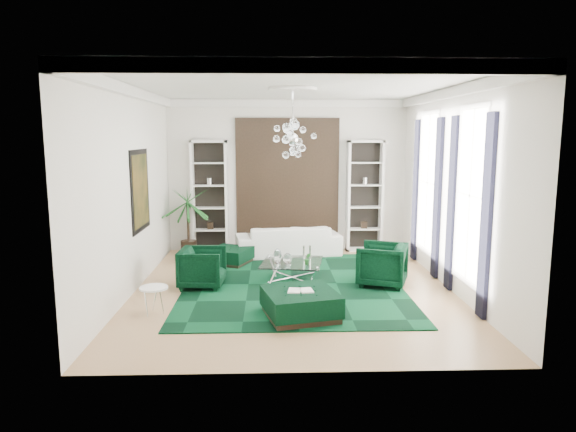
{
  "coord_description": "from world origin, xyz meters",
  "views": [
    {
      "loc": [
        -0.41,
        -9.49,
        2.92
      ],
      "look_at": [
        -0.08,
        0.5,
        1.34
      ],
      "focal_mm": 32.0,
      "sensor_mm": 36.0,
      "label": 1
    }
  ],
  "objects_px": {
    "ottoman_side": "(231,256)",
    "ottoman_front": "(300,304)",
    "armchair_right": "(382,265)",
    "coffee_table": "(292,271)",
    "side_table": "(154,301)",
    "sofa": "(288,240)",
    "palm": "(188,212)",
    "armchair_left": "(202,268)"
  },
  "relations": [
    {
      "from": "armchair_right",
      "to": "ottoman_side",
      "type": "distance_m",
      "value": 3.59
    },
    {
      "from": "sofa",
      "to": "coffee_table",
      "type": "distance_m",
      "value": 2.31
    },
    {
      "from": "coffee_table",
      "to": "ottoman_front",
      "type": "xyz_separation_m",
      "value": [
        0.05,
        -2.1,
        0.02
      ]
    },
    {
      "from": "coffee_table",
      "to": "side_table",
      "type": "bearing_deg",
      "value": -141.79
    },
    {
      "from": "ottoman_side",
      "to": "ottoman_front",
      "type": "distance_m",
      "value": 3.82
    },
    {
      "from": "armchair_left",
      "to": "ottoman_side",
      "type": "distance_m",
      "value": 1.85
    },
    {
      "from": "armchair_right",
      "to": "palm",
      "type": "xyz_separation_m",
      "value": [
        -4.2,
        2.75,
        0.65
      ]
    },
    {
      "from": "coffee_table",
      "to": "side_table",
      "type": "distance_m",
      "value": 2.99
    },
    {
      "from": "sofa",
      "to": "armchair_right",
      "type": "height_order",
      "value": "armchair_right"
    },
    {
      "from": "armchair_left",
      "to": "palm",
      "type": "bearing_deg",
      "value": 18.06
    },
    {
      "from": "side_table",
      "to": "palm",
      "type": "relative_size",
      "value": 0.22
    },
    {
      "from": "sofa",
      "to": "side_table",
      "type": "bearing_deg",
      "value": 51.61
    },
    {
      "from": "sofa",
      "to": "ottoman_side",
      "type": "relative_size",
      "value": 3.03
    },
    {
      "from": "armchair_right",
      "to": "coffee_table",
      "type": "xyz_separation_m",
      "value": [
        -1.75,
        0.35,
        -0.22
      ]
    },
    {
      "from": "armchair_right",
      "to": "armchair_left",
      "type": "bearing_deg",
      "value": -69.34
    },
    {
      "from": "armchair_left",
      "to": "ottoman_front",
      "type": "relative_size",
      "value": 0.77
    },
    {
      "from": "coffee_table",
      "to": "ottoman_front",
      "type": "distance_m",
      "value": 2.1
    },
    {
      "from": "sofa",
      "to": "palm",
      "type": "relative_size",
      "value": 1.18
    },
    {
      "from": "ottoman_side",
      "to": "palm",
      "type": "height_order",
      "value": "palm"
    },
    {
      "from": "ottoman_side",
      "to": "ottoman_front",
      "type": "height_order",
      "value": "ottoman_front"
    },
    {
      "from": "coffee_table",
      "to": "ottoman_front",
      "type": "bearing_deg",
      "value": -88.64
    },
    {
      "from": "palm",
      "to": "armchair_left",
      "type": "bearing_deg",
      "value": -75.72
    },
    {
      "from": "sofa",
      "to": "armchair_left",
      "type": "bearing_deg",
      "value": 47.69
    },
    {
      "from": "ottoman_front",
      "to": "palm",
      "type": "xyz_separation_m",
      "value": [
        -2.5,
        4.5,
        0.85
      ]
    },
    {
      "from": "ottoman_front",
      "to": "ottoman_side",
      "type": "bearing_deg",
      "value": 111.52
    },
    {
      "from": "ottoman_side",
      "to": "armchair_left",
      "type": "bearing_deg",
      "value": -102.53
    },
    {
      "from": "sofa",
      "to": "ottoman_front",
      "type": "relative_size",
      "value": 2.28
    },
    {
      "from": "sofa",
      "to": "side_table",
      "type": "xyz_separation_m",
      "value": [
        -2.35,
        -4.15,
        -0.14
      ]
    },
    {
      "from": "sofa",
      "to": "armchair_right",
      "type": "xyz_separation_m",
      "value": [
        1.75,
        -2.65,
        0.05
      ]
    },
    {
      "from": "sofa",
      "to": "ottoman_side",
      "type": "bearing_deg",
      "value": 23.33
    },
    {
      "from": "armchair_right",
      "to": "ottoman_side",
      "type": "xyz_separation_m",
      "value": [
        -3.1,
        1.8,
        -0.23
      ]
    },
    {
      "from": "ottoman_front",
      "to": "coffee_table",
      "type": "bearing_deg",
      "value": 91.36
    },
    {
      "from": "palm",
      "to": "sofa",
      "type": "bearing_deg",
      "value": -2.34
    },
    {
      "from": "armchair_right",
      "to": "ottoman_front",
      "type": "xyz_separation_m",
      "value": [
        -1.7,
        -1.75,
        -0.2
      ]
    },
    {
      "from": "ottoman_side",
      "to": "side_table",
      "type": "relative_size",
      "value": 1.79
    },
    {
      "from": "sofa",
      "to": "ottoman_front",
      "type": "bearing_deg",
      "value": 81.78
    },
    {
      "from": "ottoman_side",
      "to": "palm",
      "type": "xyz_separation_m",
      "value": [
        -1.1,
        0.95,
        0.89
      ]
    },
    {
      "from": "coffee_table",
      "to": "ottoman_side",
      "type": "bearing_deg",
      "value": 132.95
    },
    {
      "from": "armchair_right",
      "to": "ottoman_front",
      "type": "distance_m",
      "value": 2.45
    },
    {
      "from": "armchair_right",
      "to": "coffee_table",
      "type": "height_order",
      "value": "armchair_right"
    },
    {
      "from": "armchair_right",
      "to": "palm",
      "type": "height_order",
      "value": "palm"
    },
    {
      "from": "sofa",
      "to": "palm",
      "type": "bearing_deg",
      "value": -11.21
    }
  ]
}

